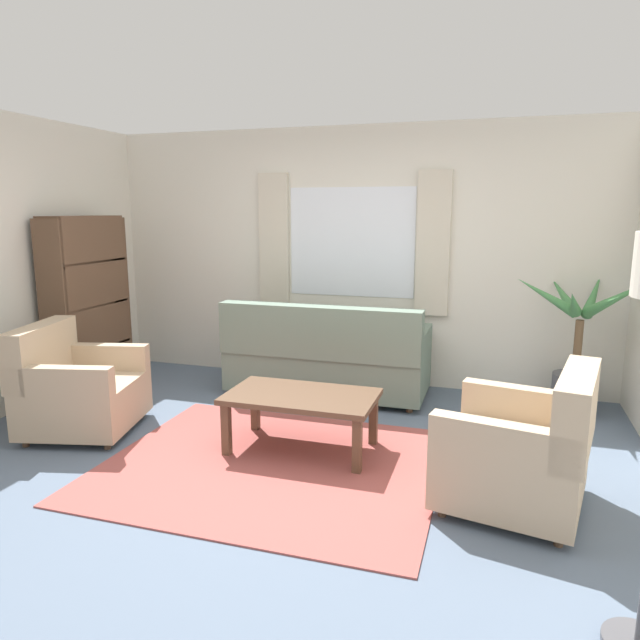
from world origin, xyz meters
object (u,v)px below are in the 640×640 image
(potted_plant, at_px, (577,356))
(armchair_left, at_px, (76,389))
(armchair_right, at_px, (524,451))
(bookshelf, at_px, (92,302))
(coffee_table, at_px, (301,401))
(couch, at_px, (326,358))

(potted_plant, bearing_deg, armchair_left, -156.89)
(armchair_right, distance_m, bookshelf, 4.21)
(coffee_table, distance_m, bookshelf, 2.64)
(couch, relative_size, armchair_left, 1.88)
(armchair_right, bearing_deg, coffee_table, -92.82)
(armchair_right, bearing_deg, potted_plant, 176.48)
(armchair_left, bearing_deg, couch, -61.86)
(armchair_left, xyz_separation_m, potted_plant, (3.90, 1.66, 0.17))
(armchair_right, xyz_separation_m, potted_plant, (0.49, 1.87, 0.17))
(couch, relative_size, coffee_table, 1.73)
(armchair_left, relative_size, potted_plant, 0.80)
(coffee_table, bearing_deg, armchair_right, -14.01)
(couch, xyz_separation_m, coffee_table, (0.20, -1.30, 0.01))
(couch, relative_size, bookshelf, 1.10)
(armchair_left, bearing_deg, armchair_right, -107.00)
(couch, xyz_separation_m, armchair_right, (1.75, -1.68, -0.01))
(armchair_left, bearing_deg, potted_plant, -80.42)
(armchair_right, bearing_deg, bookshelf, -95.46)
(armchair_left, distance_m, potted_plant, 4.24)
(armchair_left, xyz_separation_m, armchair_right, (3.41, -0.21, 0.00))
(potted_plant, bearing_deg, armchair_right, -104.71)
(couch, relative_size, armchair_right, 1.93)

